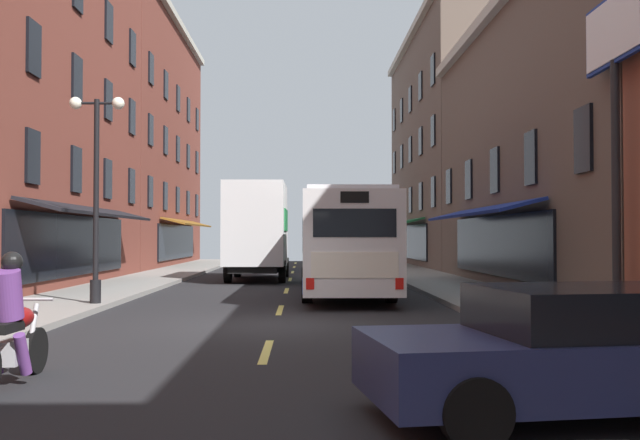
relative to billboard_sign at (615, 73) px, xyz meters
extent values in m
cube|color=black|center=(-7.05, 0.48, -5.30)|extent=(34.80, 80.00, 0.10)
cube|color=#DBCC4C|center=(-7.05, -3.02, -5.24)|extent=(0.14, 2.40, 0.01)
cube|color=#DBCC4C|center=(-7.05, 3.48, -5.24)|extent=(0.14, 2.40, 0.01)
cube|color=#DBCC4C|center=(-7.05, 9.98, -5.24)|extent=(0.14, 2.40, 0.01)
cube|color=#DBCC4C|center=(-7.05, 16.48, -5.24)|extent=(0.14, 2.40, 0.01)
cube|color=#DBCC4C|center=(-7.05, 22.98, -5.24)|extent=(0.14, 2.40, 0.01)
cube|color=#DBCC4C|center=(-7.05, 29.48, -5.24)|extent=(0.14, 2.40, 0.01)
cube|color=#DBCC4C|center=(-7.05, 35.98, -5.24)|extent=(0.14, 2.40, 0.01)
cube|color=gray|center=(-1.15, 0.48, -5.18)|extent=(3.00, 80.00, 0.14)
cube|color=black|center=(-14.41, 10.48, -3.70)|extent=(0.10, 12.00, 2.10)
cube|color=black|center=(-13.70, 10.48, -2.50)|extent=(1.38, 11.20, 0.44)
cube|color=black|center=(-14.41, 6.48, -1.05)|extent=(0.10, 1.00, 1.60)
cube|color=black|center=(-14.41, 10.48, -1.05)|extent=(0.10, 1.00, 1.60)
cube|color=black|center=(-14.41, 14.48, -1.05)|extent=(0.10, 1.00, 1.60)
cube|color=black|center=(-14.41, 18.48, -1.05)|extent=(0.10, 1.00, 1.60)
cube|color=black|center=(-14.41, 6.48, 2.15)|extent=(0.10, 1.00, 1.60)
cube|color=black|center=(-14.41, 10.48, 2.15)|extent=(0.10, 1.00, 1.60)
cube|color=black|center=(-14.41, 14.48, 2.15)|extent=(0.10, 1.00, 1.60)
cube|color=black|center=(-14.41, 18.48, 2.15)|extent=(0.10, 1.00, 1.60)
cube|color=black|center=(-14.41, 14.48, 5.35)|extent=(0.10, 1.00, 1.60)
cube|color=black|center=(-14.41, 18.48, 5.35)|extent=(0.10, 1.00, 1.60)
cube|color=brown|center=(-18.45, 30.48, 2.55)|extent=(8.00, 19.90, 15.59)
cube|color=#B2AD9E|center=(-14.35, 30.48, 10.00)|extent=(0.44, 19.40, 0.40)
cube|color=black|center=(-14.41, 30.48, -3.70)|extent=(0.10, 12.00, 2.10)
cube|color=brown|center=(-13.70, 30.48, -2.50)|extent=(1.38, 11.20, 0.44)
cube|color=black|center=(-14.41, 22.48, -1.05)|extent=(0.10, 1.00, 1.60)
cube|color=black|center=(-14.41, 26.48, -1.05)|extent=(0.10, 1.00, 1.60)
cube|color=black|center=(-14.41, 30.48, -1.05)|extent=(0.10, 1.00, 1.60)
cube|color=black|center=(-14.41, 34.48, -1.05)|extent=(0.10, 1.00, 1.60)
cube|color=black|center=(-14.41, 38.48, -1.05)|extent=(0.10, 1.00, 1.60)
cube|color=black|center=(-14.41, 22.48, 2.15)|extent=(0.10, 1.00, 1.60)
cube|color=black|center=(-14.41, 26.48, 2.15)|extent=(0.10, 1.00, 1.60)
cube|color=black|center=(-14.41, 30.48, 2.15)|extent=(0.10, 1.00, 1.60)
cube|color=black|center=(-14.41, 34.48, 2.15)|extent=(0.10, 1.00, 1.60)
cube|color=black|center=(-14.41, 38.48, 2.15)|extent=(0.10, 1.00, 1.60)
cube|color=black|center=(-14.41, 22.48, 5.35)|extent=(0.10, 1.00, 1.60)
cube|color=black|center=(-14.41, 26.48, 5.35)|extent=(0.10, 1.00, 1.60)
cube|color=black|center=(-14.41, 30.48, 5.35)|extent=(0.10, 1.00, 1.60)
cube|color=black|center=(-14.41, 34.48, 5.35)|extent=(0.10, 1.00, 1.60)
cube|color=black|center=(-14.41, 38.48, 5.35)|extent=(0.10, 1.00, 1.60)
cube|color=brown|center=(4.35, 10.48, -0.12)|extent=(8.00, 19.90, 10.25)
cube|color=#B2AD9E|center=(0.25, 10.48, 4.66)|extent=(0.44, 19.40, 0.40)
cube|color=black|center=(0.31, 10.48, -3.70)|extent=(0.10, 12.00, 2.10)
cube|color=navy|center=(-0.40, 10.48, -2.50)|extent=(1.38, 11.20, 0.44)
cube|color=black|center=(0.31, 2.48, -1.05)|extent=(0.10, 1.00, 1.60)
cube|color=black|center=(0.31, 6.48, -1.05)|extent=(0.10, 1.00, 1.60)
cube|color=black|center=(0.31, 10.48, -1.05)|extent=(0.10, 1.00, 1.60)
cube|color=black|center=(0.31, 14.48, -1.05)|extent=(0.10, 1.00, 1.60)
cube|color=black|center=(0.31, 18.48, -1.05)|extent=(0.10, 1.00, 1.60)
cube|color=brown|center=(4.35, 30.48, 2.16)|extent=(8.00, 19.90, 14.81)
cube|color=#B2AD9E|center=(0.25, 30.48, 9.22)|extent=(0.44, 19.40, 0.40)
cube|color=black|center=(0.31, 30.48, -3.70)|extent=(0.10, 12.00, 2.10)
cube|color=#1E6638|center=(-0.40, 30.48, -2.50)|extent=(1.38, 11.20, 0.44)
cube|color=black|center=(0.31, 22.48, -1.05)|extent=(0.10, 1.00, 1.60)
cube|color=black|center=(0.31, 26.48, -1.05)|extent=(0.10, 1.00, 1.60)
cube|color=black|center=(0.31, 30.48, -1.05)|extent=(0.10, 1.00, 1.60)
cube|color=black|center=(0.31, 34.48, -1.05)|extent=(0.10, 1.00, 1.60)
cube|color=black|center=(0.31, 38.48, -1.05)|extent=(0.10, 1.00, 1.60)
cube|color=black|center=(0.31, 22.48, 2.15)|extent=(0.10, 1.00, 1.60)
cube|color=black|center=(0.31, 26.48, 2.15)|extent=(0.10, 1.00, 1.60)
cube|color=black|center=(0.31, 30.48, 2.15)|extent=(0.10, 1.00, 1.60)
cube|color=black|center=(0.31, 34.48, 2.15)|extent=(0.10, 1.00, 1.60)
cube|color=black|center=(0.31, 38.48, 2.15)|extent=(0.10, 1.00, 1.60)
cube|color=black|center=(0.31, 22.48, 5.35)|extent=(0.10, 1.00, 1.60)
cube|color=black|center=(0.31, 26.48, 5.35)|extent=(0.10, 1.00, 1.60)
cube|color=black|center=(0.31, 30.48, 5.35)|extent=(0.10, 1.00, 1.60)
cube|color=black|center=(0.31, 34.48, 5.35)|extent=(0.10, 1.00, 1.60)
cube|color=black|center=(0.31, 38.48, 5.35)|extent=(0.10, 1.00, 1.60)
cylinder|color=black|center=(0.00, 0.00, -2.42)|extent=(0.18, 0.18, 5.37)
cylinder|color=black|center=(0.00, 0.00, -4.99)|extent=(0.40, 0.40, 0.24)
cube|color=navy|center=(0.00, 0.00, 0.92)|extent=(0.10, 2.72, 1.47)
cube|color=white|center=(-0.06, 0.00, 0.92)|extent=(0.04, 2.56, 1.31)
cube|color=white|center=(0.06, 0.00, 0.92)|extent=(0.04, 2.56, 1.31)
cube|color=silver|center=(-5.16, 9.13, -3.55)|extent=(2.64, 12.50, 2.69)
cube|color=silver|center=(-5.16, 9.13, -2.14)|extent=(2.43, 11.30, 0.16)
cube|color=black|center=(-5.15, 9.43, -3.36)|extent=(2.66, 10.10, 0.96)
cube|color=#193899|center=(-5.16, 9.13, -4.65)|extent=(2.67, 12.10, 0.36)
cube|color=black|center=(-5.11, 15.33, -3.36)|extent=(2.25, 0.14, 1.10)
cube|color=black|center=(-5.20, 2.93, -3.06)|extent=(2.05, 0.14, 0.70)
cube|color=silver|center=(-5.20, 2.92, -4.09)|extent=(2.15, 0.12, 0.64)
cube|color=black|center=(-5.20, 2.92, -2.42)|extent=(0.70, 0.11, 0.28)
cube|color=red|center=(-6.30, 2.92, -4.55)|extent=(0.20, 0.08, 0.28)
cube|color=red|center=(-4.11, 2.90, -4.55)|extent=(0.20, 0.08, 0.28)
cylinder|color=black|center=(-6.30, 13.38, -4.75)|extent=(0.31, 1.00, 1.00)
cylinder|color=black|center=(-3.95, 13.36, -4.75)|extent=(0.31, 1.00, 1.00)
cylinder|color=black|center=(-6.36, 5.40, -4.75)|extent=(0.31, 1.00, 1.00)
cylinder|color=black|center=(-4.01, 5.38, -4.75)|extent=(0.31, 1.00, 1.00)
cube|color=white|center=(-8.39, 18.47, -3.70)|extent=(2.32, 2.08, 2.40)
cube|color=black|center=(-8.38, 19.46, -2.85)|extent=(2.00, 0.12, 0.80)
cube|color=silver|center=(-8.42, 15.11, -2.87)|extent=(2.45, 4.69, 3.35)
cube|color=#196633|center=(-7.20, 15.10, -2.70)|extent=(0.09, 2.80, 0.90)
cube|color=black|center=(-8.41, 16.14, -4.70)|extent=(1.96, 6.34, 0.24)
cylinder|color=black|center=(-9.49, 18.29, -4.80)|extent=(0.29, 0.90, 0.90)
cylinder|color=black|center=(-7.29, 18.26, -4.80)|extent=(0.29, 0.90, 0.90)
cylinder|color=black|center=(-9.53, 14.43, -4.80)|extent=(0.29, 0.90, 0.90)
cylinder|color=black|center=(-7.33, 14.40, -4.80)|extent=(0.29, 0.90, 0.90)
cube|color=navy|center=(-3.53, -7.29, -4.70)|extent=(4.77, 2.52, 0.62)
cube|color=black|center=(-3.36, -7.27, -4.17)|extent=(2.68, 2.07, 0.50)
cylinder|color=black|center=(-4.96, -8.40, -4.93)|extent=(0.66, 0.31, 0.64)
cylinder|color=black|center=(-5.22, -6.63, -4.93)|extent=(0.66, 0.31, 0.64)
cube|color=navy|center=(-8.53, 24.73, -4.65)|extent=(1.82, 4.81, 0.71)
cube|color=black|center=(-8.53, 24.54, -4.07)|extent=(1.64, 2.60, 0.52)
cube|color=red|center=(-9.26, 22.36, -4.40)|extent=(0.20, 0.06, 0.14)
cube|color=red|center=(-7.84, 22.35, -4.40)|extent=(0.20, 0.06, 0.14)
cylinder|color=black|center=(-9.36, 26.43, -4.93)|extent=(0.22, 0.64, 0.64)
cylinder|color=black|center=(-7.67, 26.42, -4.93)|extent=(0.22, 0.64, 0.64)
cylinder|color=black|center=(-9.39, 23.04, -4.93)|extent=(0.22, 0.64, 0.64)
cylinder|color=black|center=(-7.70, 23.03, -4.93)|extent=(0.22, 0.64, 0.64)
cylinder|color=black|center=(-10.06, -4.83, -4.94)|extent=(0.12, 0.62, 0.62)
cylinder|color=#B2B2B7|center=(-10.06, -4.95, -4.64)|extent=(0.08, 0.33, 0.68)
ellipsoid|color=maroon|center=(-10.07, -5.37, -4.44)|extent=(0.34, 0.57, 0.28)
cube|color=black|center=(-10.09, -5.77, -4.51)|extent=(0.28, 0.57, 0.12)
cube|color=#B2B2B7|center=(-10.08, -5.55, -4.85)|extent=(0.25, 0.41, 0.30)
cylinder|color=#B2B2B7|center=(-10.06, -5.05, -4.23)|extent=(0.62, 0.06, 0.04)
cylinder|color=#66387F|center=(-10.08, -5.70, -4.12)|extent=(0.35, 0.47, 0.66)
sphere|color=black|center=(-10.08, -5.59, -3.72)|extent=(0.26, 0.26, 0.26)
cylinder|color=#66387F|center=(-9.90, -5.68, -4.85)|extent=(0.15, 0.36, 0.56)
cylinder|color=black|center=(-11.82, 3.95, -2.47)|extent=(0.14, 0.14, 5.27)
cylinder|color=black|center=(-11.82, 3.95, -4.81)|extent=(0.28, 0.28, 0.60)
cylinder|color=black|center=(-11.82, 3.95, 0.07)|extent=(1.10, 0.07, 0.07)
sphere|color=white|center=(-12.37, 3.95, 0.07)|extent=(0.32, 0.32, 0.32)
sphere|color=white|center=(-11.27, 3.95, 0.07)|extent=(0.32, 0.32, 0.32)
camera|label=1|loc=(-6.44, -14.56, -3.41)|focal=40.07mm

